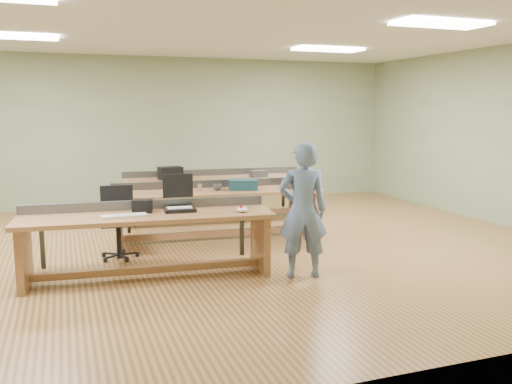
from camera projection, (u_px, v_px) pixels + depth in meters
floor at (213, 249)px, 7.60m from camera, size 10.00×10.00×0.00m
ceiling at (211, 28)px, 7.15m from camera, size 10.00×10.00×0.00m
wall_back at (161, 131)px, 11.10m from camera, size 10.00×0.04×3.00m
wall_front at (366, 174)px, 3.65m from camera, size 10.00×0.04×3.00m
wall_right at (502, 136)px, 9.04m from camera, size 0.04×8.00×3.00m
fluor_panels at (211, 31)px, 7.16m from camera, size 6.20×3.50×0.03m
workbench_front at (148, 230)px, 6.25m from camera, size 2.93×1.02×0.86m
workbench_mid at (218, 202)px, 8.10m from camera, size 3.14×1.05×0.86m
workbench_back at (217, 188)px, 9.60m from camera, size 3.28×1.06×0.86m
person at (303, 210)px, 6.23m from camera, size 0.65×0.52×1.58m
laptop_base at (180, 210)px, 6.38m from camera, size 0.38×0.32×0.04m
laptop_screen at (178, 186)px, 6.47m from camera, size 0.36×0.05×0.28m
keyboard at (124, 216)px, 6.02m from camera, size 0.50×0.18×0.03m
trackball_mouse at (242, 209)px, 6.32m from camera, size 0.14×0.17×0.07m
camera_bag at (142, 206)px, 6.28m from camera, size 0.25×0.20×0.15m
task_chair at (118, 232)px, 7.11m from camera, size 0.54×0.54×0.94m
parts_bin_teal at (243, 184)px, 8.13m from camera, size 0.50×0.43×0.15m
parts_bin_grey at (298, 183)px, 8.36m from camera, size 0.54×0.44×0.13m
mug at (218, 187)px, 8.02m from camera, size 0.16×0.16×0.10m
drinks_can at (200, 188)px, 7.89m from camera, size 0.06×0.06×0.11m
storage_box_back at (170, 173)px, 9.28m from camera, size 0.42×0.32×0.22m
tray_back at (259, 174)px, 9.66m from camera, size 0.28×0.21×0.11m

